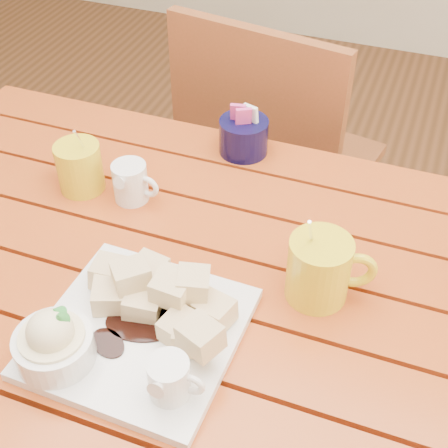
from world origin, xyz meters
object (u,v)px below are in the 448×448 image
at_px(coffee_mug_right, 321,268).
at_px(dessert_plate, 127,327).
at_px(table, 180,314).
at_px(chair_far, 272,161).
at_px(coffee_mug_left, 79,166).

bearing_deg(coffee_mug_right, dessert_plate, -159.27).
bearing_deg(dessert_plate, table, 87.85).
relative_size(table, chair_far, 1.32).
bearing_deg(coffee_mug_left, coffee_mug_right, 7.75).
height_order(table, coffee_mug_left, coffee_mug_left).
distance_m(table, coffee_mug_right, 0.27).
bearing_deg(coffee_mug_left, chair_far, 88.71).
distance_m(table, coffee_mug_left, 0.32).
relative_size(coffee_mug_left, chair_far, 0.15).
xyz_separation_m(table, dessert_plate, (-0.01, -0.15, 0.14)).
distance_m(dessert_plate, chair_far, 0.86).
distance_m(coffee_mug_left, chair_far, 0.64).
bearing_deg(table, chair_far, 93.24).
bearing_deg(chair_far, table, 103.31).
height_order(dessert_plate, chair_far, chair_far).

